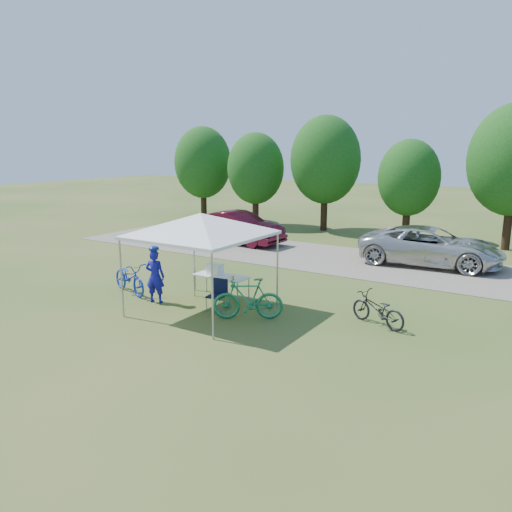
# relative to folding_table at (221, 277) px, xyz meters

# --- Properties ---
(ground) EXTENTS (100.00, 100.00, 0.00)m
(ground) POSITION_rel_folding_table_xyz_m (0.32, -1.30, -0.65)
(ground) COLOR #2D5119
(ground) RESTS_ON ground
(gravel_strip) EXTENTS (24.00, 5.00, 0.02)m
(gravel_strip) POSITION_rel_folding_table_xyz_m (0.32, 6.70, -0.64)
(gravel_strip) COLOR gray
(gravel_strip) RESTS_ON ground
(canopy) EXTENTS (4.53, 4.53, 3.00)m
(canopy) POSITION_rel_folding_table_xyz_m (0.32, -1.30, 2.00)
(canopy) COLOR #A5A5AA
(canopy) RESTS_ON ground
(treeline) EXTENTS (24.89, 4.28, 6.30)m
(treeline) POSITION_rel_folding_table_xyz_m (0.03, 12.75, 2.89)
(treeline) COLOR #382314
(treeline) RESTS_ON ground
(folding_table) EXTENTS (1.68, 0.70, 0.69)m
(folding_table) POSITION_rel_folding_table_xyz_m (0.00, 0.00, 0.00)
(folding_table) COLOR white
(folding_table) RESTS_ON ground
(folding_chair) EXTENTS (0.50, 0.52, 0.87)m
(folding_chair) POSITION_rel_folding_table_xyz_m (0.60, -0.96, -0.13)
(folding_chair) COLOR black
(folding_chair) RESTS_ON ground
(cooler) EXTENTS (0.46, 0.32, 0.34)m
(cooler) POSITION_rel_folding_table_xyz_m (-0.22, -0.00, 0.21)
(cooler) COLOR white
(cooler) RESTS_ON folding_table
(ice_cream_cup) EXTENTS (0.07, 0.07, 0.06)m
(ice_cream_cup) POSITION_rel_folding_table_xyz_m (0.46, -0.05, 0.07)
(ice_cream_cup) COLOR gold
(ice_cream_cup) RESTS_ON folding_table
(cyclist) EXTENTS (0.66, 0.54, 1.56)m
(cyclist) POSITION_rel_folding_table_xyz_m (-1.34, -1.39, 0.13)
(cyclist) COLOR #13139A
(cyclist) RESTS_ON ground
(bike_blue) EXTENTS (1.98, 1.20, 0.98)m
(bike_blue) POSITION_rel_folding_table_xyz_m (-2.69, -1.12, -0.16)
(bike_blue) COLOR #132FAA
(bike_blue) RESTS_ON ground
(bike_green) EXTENTS (1.84, 1.42, 1.11)m
(bike_green) POSITION_rel_folding_table_xyz_m (1.72, -1.15, -0.09)
(bike_green) COLOR #1C8050
(bike_green) RESTS_ON ground
(bike_dark) EXTENTS (1.71, 1.08, 0.85)m
(bike_dark) POSITION_rel_folding_table_xyz_m (4.76, 0.19, -0.22)
(bike_dark) COLOR black
(bike_dark) RESTS_ON ground
(minivan) EXTENTS (5.42, 2.82, 1.46)m
(minivan) POSITION_rel_folding_table_xyz_m (4.24, 7.66, 0.10)
(minivan) COLOR silver
(minivan) RESTS_ON gravel_strip
(sedan) EXTENTS (4.56, 1.81, 1.47)m
(sedan) POSITION_rel_folding_table_xyz_m (-4.43, 7.39, 0.11)
(sedan) COLOR #4A0C1D
(sedan) RESTS_ON gravel_strip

